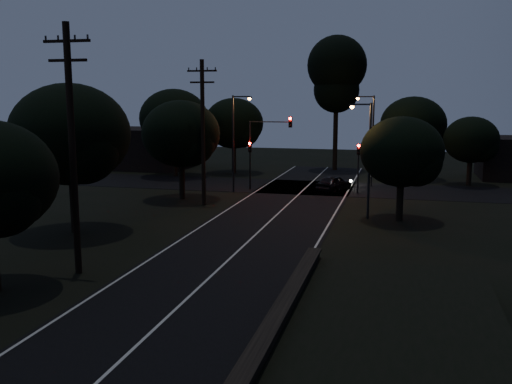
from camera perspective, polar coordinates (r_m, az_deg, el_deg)
The scene contains 19 objects.
road_surface at distance 39.81m, azimuth 2.53°, elevation -1.90°, with size 60.00×70.00×0.03m.
utility_pole_mid at distance 26.20m, azimuth -17.91°, elevation 4.39°, with size 2.20×0.30×11.00m.
utility_pole_far at distance 41.57m, azimuth -5.34°, elevation 6.16°, with size 2.20×0.30×10.50m.
tree_left_c at distance 34.27m, azimuth -17.87°, elevation 5.25°, with size 6.86×6.86×8.66m.
tree_left_d at distance 44.16m, azimuth -7.32°, elevation 5.63°, with size 6.03×6.03×7.65m.
tree_far_nw at distance 59.44m, azimuth -2.07°, elevation 6.75°, with size 6.15×6.15×7.79m.
tree_far_w at distance 57.27m, azimuth -8.04°, elevation 7.16°, with size 6.81×6.81×8.68m.
tree_far_ne at distance 57.06m, azimuth 15.67°, elevation 6.38°, with size 6.28×6.28×7.94m.
tree_far_e at distance 54.50m, azimuth 20.90°, elevation 4.78°, with size 4.86×4.86×6.17m.
tree_right_a at distance 37.17m, azimuth 14.66°, elevation 3.72°, with size 5.25×5.25×6.68m.
tall_pine at distance 62.54m, azimuth 8.08°, elevation 11.66°, with size 6.32×6.32×14.37m.
building_left at distance 65.61m, azimuth -11.00°, elevation 4.34°, with size 10.00×8.00×4.40m, color black.
signal_left at distance 48.98m, azimuth -0.61°, elevation 3.58°, with size 0.28×0.35×4.10m.
signal_right at distance 47.47m, azimuth 10.21°, elevation 3.25°, with size 0.28×0.35×4.10m.
signal_mast at distance 48.45m, azimuth 1.33°, elevation 5.30°, with size 3.70×0.35×6.25m.
streetlight_a at distance 47.11m, azimuth -2.07°, elevation 5.54°, with size 1.66×0.26×8.00m.
streetlight_b at distance 51.27m, azimuth 11.39°, elevation 5.68°, with size 1.66×0.26×8.00m.
streetlight_c at distance 37.33m, azimuth 11.04°, elevation 3.91°, with size 1.46×0.26×7.50m.
car at distance 48.69m, azimuth 7.79°, elevation 0.89°, with size 1.58×3.93×1.34m, color black.
Camera 1 is at (7.91, -7.10, 7.84)m, focal length 40.00 mm.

